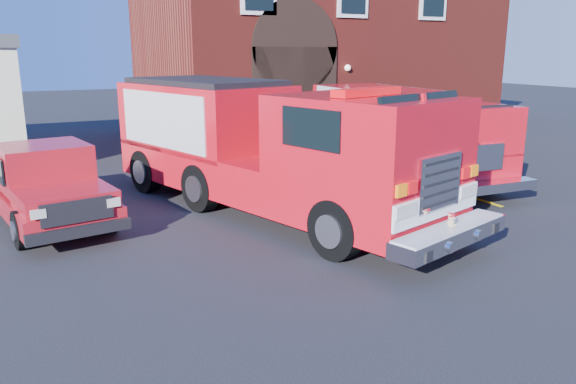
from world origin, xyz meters
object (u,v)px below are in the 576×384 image
fire_engine (265,145)px  pickup_truck (43,184)px  fire_station (311,42)px  secondary_truck (399,130)px

fire_engine → pickup_truck: (-4.91, 1.64, -0.77)m
pickup_truck → fire_engine: bearing=-18.4°
fire_station → secondary_truck: size_ratio=1.82×
fire_engine → secondary_truck: 5.81m
fire_station → pickup_truck: 16.94m
pickup_truck → secondary_truck: bearing=1.1°
fire_engine → secondary_truck: size_ratio=1.27×
fire_engine → secondary_truck: fire_engine is taller
fire_station → fire_engine: (-8.02, -12.04, -2.61)m
pickup_truck → secondary_truck: secondary_truck is taller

